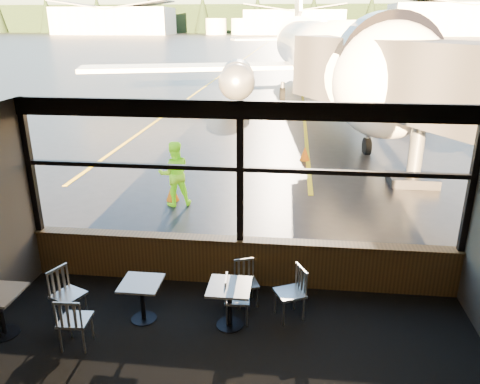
% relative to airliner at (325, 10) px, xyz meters
% --- Properties ---
extents(ground_plane, '(520.00, 520.00, 0.00)m').
position_rel_airliner_xyz_m(ground_plane, '(-2.53, 98.31, -5.42)').
color(ground_plane, black).
rests_on(ground_plane, ground).
extents(ceiling, '(8.00, 6.00, 0.04)m').
position_rel_airliner_xyz_m(ceiling, '(-2.53, -24.69, -1.92)').
color(ceiling, '#38332D').
rests_on(ceiling, ground).
extents(window_sill, '(8.00, 0.28, 0.90)m').
position_rel_airliner_xyz_m(window_sill, '(-2.53, -21.69, -4.97)').
color(window_sill, brown).
rests_on(window_sill, ground).
extents(window_header, '(8.00, 0.18, 0.30)m').
position_rel_airliner_xyz_m(window_header, '(-2.53, -21.69, -2.07)').
color(window_header, black).
rests_on(window_header, ground).
extents(mullion_left, '(0.12, 0.12, 2.60)m').
position_rel_airliner_xyz_m(mullion_left, '(-6.48, -21.69, -3.22)').
color(mullion_left, black).
rests_on(mullion_left, ground).
extents(mullion_centre, '(0.12, 0.12, 2.60)m').
position_rel_airliner_xyz_m(mullion_centre, '(-2.53, -21.69, -3.22)').
color(mullion_centre, black).
rests_on(mullion_centre, ground).
extents(mullion_right, '(0.12, 0.12, 2.60)m').
position_rel_airliner_xyz_m(mullion_right, '(1.42, -21.69, -3.22)').
color(mullion_right, black).
rests_on(mullion_right, ground).
extents(window_transom, '(8.00, 0.10, 0.08)m').
position_rel_airliner_xyz_m(window_transom, '(-2.53, -21.69, -3.12)').
color(window_transom, black).
rests_on(window_transom, ground).
extents(airliner, '(33.05, 38.33, 10.84)m').
position_rel_airliner_xyz_m(airliner, '(0.00, 0.00, 0.00)').
color(airliner, white).
rests_on(airliner, ground_plane).
extents(jet_bridge, '(8.63, 10.55, 4.60)m').
position_rel_airliner_xyz_m(jet_bridge, '(1.07, -16.19, -3.12)').
color(jet_bridge, '#2D2E30').
rests_on(jet_bridge, ground_plane).
extents(cafe_table_near, '(0.69, 0.69, 0.76)m').
position_rel_airliner_xyz_m(cafe_table_near, '(-2.55, -23.07, -5.04)').
color(cafe_table_near, '#A5A198').
rests_on(cafe_table_near, carpet_floor).
extents(cafe_table_mid, '(0.65, 0.65, 0.72)m').
position_rel_airliner_xyz_m(cafe_table_mid, '(-4.02, -23.06, -5.06)').
color(cafe_table_mid, '#9B968F').
rests_on(cafe_table_mid, carpet_floor).
extents(cafe_table_left, '(0.71, 0.71, 0.78)m').
position_rel_airliner_xyz_m(cafe_table_left, '(-6.13, -23.71, -5.03)').
color(cafe_table_left, '#9A968E').
rests_on(cafe_table_left, carpet_floor).
extents(chair_near_e, '(0.68, 0.68, 0.93)m').
position_rel_airliner_xyz_m(chair_near_e, '(-1.58, -22.72, -4.95)').
color(chair_near_e, beige).
rests_on(chair_near_e, carpet_floor).
extents(chair_near_w, '(0.49, 0.49, 0.84)m').
position_rel_airliner_xyz_m(chair_near_w, '(-2.44, -22.92, -5.00)').
color(chair_near_w, '#ACA69B').
rests_on(chair_near_w, carpet_floor).
extents(chair_near_n, '(0.57, 0.57, 0.83)m').
position_rel_airliner_xyz_m(chair_near_n, '(-2.34, -22.40, -5.01)').
color(chair_near_n, '#A8A498').
rests_on(chair_near_n, carpet_floor).
extents(chair_mid_s, '(0.53, 0.53, 0.92)m').
position_rel_airliner_xyz_m(chair_mid_s, '(-4.83, -23.84, -4.96)').
color(chair_mid_s, '#BAB5A8').
rests_on(chair_mid_s, carpet_floor).
extents(chair_mid_w, '(0.68, 0.68, 0.95)m').
position_rel_airliner_xyz_m(chair_mid_w, '(-5.23, -23.21, -4.95)').
color(chair_mid_w, '#B6B0A4').
rests_on(chair_mid_w, carpet_floor).
extents(ground_crew, '(1.05, 0.94, 1.78)m').
position_rel_airliner_xyz_m(ground_crew, '(-4.76, -17.79, -4.53)').
color(ground_crew, '#BFF219').
rests_on(ground_crew, ground_plane).
extents(cone_nose, '(0.37, 0.37, 0.51)m').
position_rel_airliner_xyz_m(cone_nose, '(-1.15, -12.98, -5.17)').
color(cone_nose, '#DD5806').
rests_on(cone_nose, ground_plane).
extents(cone_wing, '(0.37, 0.37, 0.52)m').
position_rel_airliner_xyz_m(cone_wing, '(-7.15, -2.81, -5.16)').
color(cone_wing, orange).
rests_on(cone_wing, ground_plane).
extents(hangar_left, '(45.00, 18.00, 11.00)m').
position_rel_airliner_xyz_m(hangar_left, '(-72.53, 158.31, 0.08)').
color(hangar_left, silver).
rests_on(hangar_left, ground_plane).
extents(hangar_mid, '(38.00, 15.00, 10.00)m').
position_rel_airliner_xyz_m(hangar_mid, '(-2.53, 163.31, -0.42)').
color(hangar_mid, silver).
rests_on(hangar_mid, ground_plane).
extents(hangar_right, '(50.00, 20.00, 12.00)m').
position_rel_airliner_xyz_m(hangar_right, '(57.47, 156.31, 0.58)').
color(hangar_right, silver).
rests_on(hangar_right, ground_plane).
extents(fuel_tank_a, '(8.00, 8.00, 6.00)m').
position_rel_airliner_xyz_m(fuel_tank_a, '(-32.53, 160.31, -2.42)').
color(fuel_tank_a, silver).
rests_on(fuel_tank_a, ground_plane).
extents(fuel_tank_b, '(8.00, 8.00, 6.00)m').
position_rel_airliner_xyz_m(fuel_tank_b, '(-22.53, 160.31, -2.42)').
color(fuel_tank_b, silver).
rests_on(fuel_tank_b, ground_plane).
extents(fuel_tank_c, '(8.00, 8.00, 6.00)m').
position_rel_airliner_xyz_m(fuel_tank_c, '(-12.53, 160.31, -2.42)').
color(fuel_tank_c, silver).
rests_on(fuel_tank_c, ground_plane).
extents(treeline, '(360.00, 3.00, 12.00)m').
position_rel_airliner_xyz_m(treeline, '(-2.53, 188.31, 0.58)').
color(treeline, black).
rests_on(treeline, ground_plane).
extents(cone_extra, '(0.36, 0.36, 0.51)m').
position_rel_airliner_xyz_m(cone_extra, '(-4.92, -17.49, -5.17)').
color(cone_extra, '#F85607').
rests_on(cone_extra, ground_plane).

